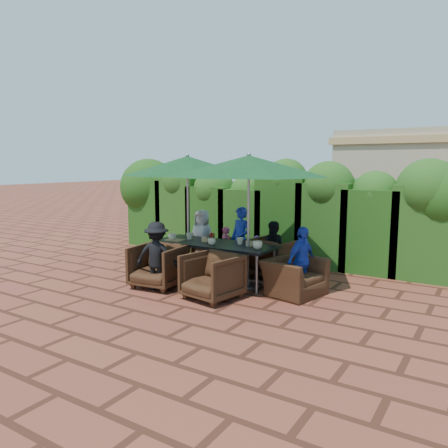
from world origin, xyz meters
The scene contains 31 objects.
ground centered at (0.00, 0.00, 0.00)m, with size 80.00×80.00×0.00m, color brown.
dining_table centered at (0.09, -0.09, 0.68)m, with size 2.42×0.90×0.75m.
umbrella_left centered at (-0.58, -0.03, 2.21)m, with size 2.52×2.52×2.46m.
umbrella_right centered at (0.84, -0.11, 2.21)m, with size 2.96×2.96×2.46m.
chair_far_left centered at (-0.64, 0.98, 0.37)m, with size 0.72×0.68×0.74m, color black.
chair_far_mid centered at (0.16, 0.81, 0.38)m, with size 0.75×0.70×0.77m, color black.
chair_far_right centered at (0.93, 0.75, 0.43)m, with size 0.84×0.79×0.87m, color black.
chair_near_left centered at (-0.55, -1.02, 0.43)m, with size 0.84×0.79×0.87m, color black.
chair_near_right centered at (0.70, -1.09, 0.43)m, with size 0.83×0.78×0.85m, color black.
chair_end_right centered at (1.77, -0.12, 0.42)m, with size 0.97×0.63×0.85m, color black.
adult_far_left centered at (-0.85, 0.83, 0.63)m, with size 0.62×0.37×1.26m, color silver.
adult_far_mid centered at (0.15, 0.82, 0.68)m, with size 0.49×0.40×1.37m, color #213BB6.
adult_far_right centered at (0.95, 0.78, 0.56)m, with size 0.54×0.33×1.12m, color black.
adult_near_left centered at (-0.47, -1.13, 0.62)m, with size 0.79×0.36×1.23m, color black.
adult_end_right centered at (1.87, -0.07, 0.60)m, with size 0.70×0.35×1.20m, color #213BB6.
child_left centered at (-0.28, 0.90, 0.45)m, with size 0.33×0.27×0.91m, color #D84C76.
child_right centered at (0.49, 0.90, 0.39)m, with size 0.28×0.23×0.78m, color #9A53B5.
pedestrian_a centered at (1.48, 4.20, 0.96)m, with size 1.80×0.64×1.93m, color green.
pedestrian_b centered at (2.31, 4.46, 0.78)m, with size 0.75×0.46×1.56m, color #D84C76.
pedestrian_c centered at (3.58, 4.36, 0.83)m, with size 1.06×0.49×1.66m, color #96949C.
cup_a centered at (-0.81, -0.27, 0.81)m, with size 0.16×0.16×0.12m, color beige.
cup_b centered at (-0.54, -0.05, 0.82)m, with size 0.14×0.14×0.13m, color beige.
cup_c centered at (0.17, -0.31, 0.81)m, with size 0.16×0.16×0.13m, color beige.
cup_d centered at (0.59, 0.02, 0.81)m, with size 0.14×0.14×0.13m, color beige.
cup_e centered at (1.08, -0.20, 0.82)m, with size 0.18×0.18×0.14m, color beige.
ketchup_bottle centered at (-0.03, -0.01, 0.83)m, with size 0.04×0.04×0.17m, color #B20C0A.
sauce_bottle centered at (0.05, -0.07, 0.83)m, with size 0.04×0.04×0.17m, color #4C230C.
serving_tray centered at (-0.71, -0.30, 0.76)m, with size 0.35×0.25×0.02m, color #A27E4E.
number_block_left centered at (-0.12, -0.11, 0.80)m, with size 0.12×0.06×0.10m, color #DAB270.
number_block_right centered at (0.84, -0.05, 0.80)m, with size 0.12×0.06×0.10m, color #DAB270.
hedge_wall centered at (-0.08, 2.32, 1.29)m, with size 9.10×1.60×2.40m.
Camera 1 is at (4.66, -7.00, 2.27)m, focal length 35.00 mm.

